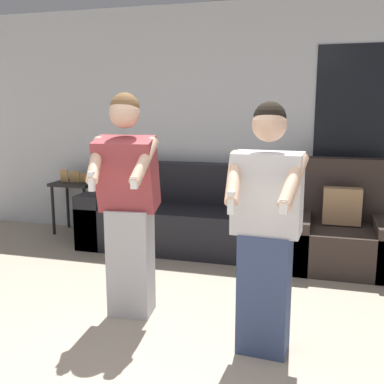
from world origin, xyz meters
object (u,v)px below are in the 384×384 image
object	(u,v)px
couch	(179,218)
person_right	(266,231)
person_left	(128,207)
armchair	(340,232)
side_table	(75,190)

from	to	relation	value
couch	person_right	world-z (taller)	person_right
couch	person_left	distance (m)	1.83
couch	armchair	xyz separation A→B (m)	(1.72, -0.17, 0.01)
side_table	person_left	bearing A→B (deg)	-51.15
side_table	person_left	world-z (taller)	person_left
person_right	side_table	bearing A→B (deg)	139.74
person_left	person_right	world-z (taller)	person_left
couch	person_right	bearing A→B (deg)	-59.45
couch	side_table	distance (m)	1.45
couch	armchair	size ratio (longest dim) A/B	2.02
armchair	person_right	world-z (taller)	person_right
couch	armchair	distance (m)	1.73
person_left	person_right	size ratio (longest dim) A/B	1.04
couch	side_table	xyz separation A→B (m)	(-1.41, 0.20, 0.22)
person_left	person_right	bearing A→B (deg)	-13.66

